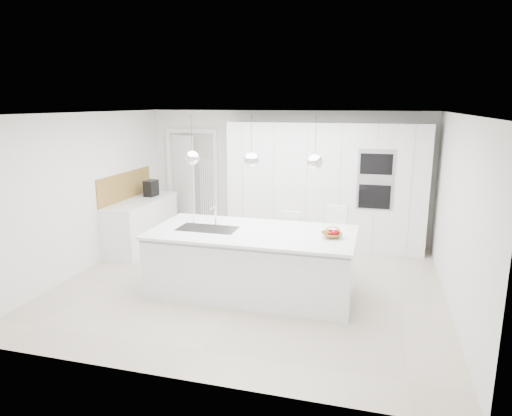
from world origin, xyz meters
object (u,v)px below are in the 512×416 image
(island_base, at_px, (252,264))
(bar_stool_left, at_px, (290,244))
(espresso_machine, at_px, (151,188))
(bar_stool_right, at_px, (335,242))
(fruit_bowl, at_px, (332,235))

(island_base, height_order, bar_stool_left, bar_stool_left)
(island_base, height_order, espresso_machine, espresso_machine)
(island_base, bearing_deg, espresso_machine, 143.25)
(island_base, xyz_separation_m, bar_stool_right, (1.06, 0.98, 0.12))
(espresso_machine, distance_m, bar_stool_left, 3.14)
(fruit_bowl, height_order, bar_stool_left, bar_stool_left)
(espresso_machine, relative_size, bar_stool_right, 0.28)
(fruit_bowl, relative_size, espresso_machine, 0.91)
(fruit_bowl, relative_size, bar_stool_left, 0.28)
(fruit_bowl, height_order, bar_stool_right, bar_stool_right)
(fruit_bowl, bearing_deg, espresso_machine, 152.89)
(island_base, relative_size, bar_stool_left, 2.84)
(fruit_bowl, bearing_deg, island_base, -178.37)
(fruit_bowl, xyz_separation_m, espresso_machine, (-3.63, 1.86, 0.12))
(fruit_bowl, bearing_deg, bar_stool_left, 131.48)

